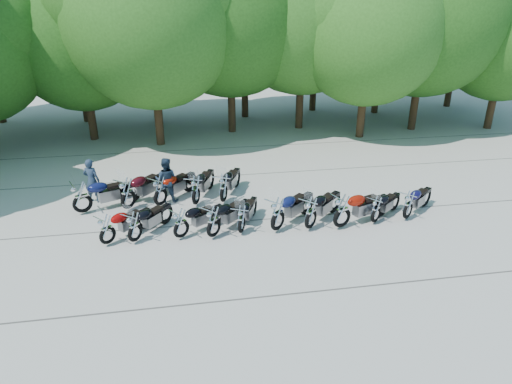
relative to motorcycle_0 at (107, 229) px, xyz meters
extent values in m
plane|color=#A6A196|center=(4.99, -0.55, -0.60)|extent=(90.00, 90.00, 0.00)
cylinder|color=#3A2614|center=(-2.26, 12.29, 1.06)|extent=(0.44, 0.44, 3.31)
sphere|color=#286319|center=(-2.26, 12.29, 4.72)|extent=(7.31, 7.31, 7.31)
cylinder|color=#3A2614|center=(1.42, 10.69, 1.37)|extent=(0.44, 0.44, 3.93)
sphere|color=#357721|center=(1.42, 10.69, 5.73)|extent=(8.70, 8.70, 8.70)
cylinder|color=#3A2614|center=(5.53, 12.54, 1.47)|extent=(0.44, 0.44, 4.13)
sphere|color=#286319|center=(5.53, 12.54, 6.04)|extent=(9.13, 9.13, 9.13)
cylinder|color=#3A2614|center=(9.61, 12.66, 1.45)|extent=(0.44, 0.44, 4.09)
sphere|color=#357721|center=(9.61, 12.66, 5.98)|extent=(9.04, 9.04, 9.04)
cylinder|color=#3A2614|center=(12.55, 10.27, 1.21)|extent=(0.44, 0.44, 3.62)
sphere|color=#357721|center=(12.55, 10.27, 5.22)|extent=(8.00, 8.00, 8.00)
cylinder|color=#3A2614|center=(16.20, 11.23, 1.39)|extent=(0.44, 0.44, 3.98)
sphere|color=#286319|center=(16.20, 11.23, 5.80)|extent=(8.79, 8.79, 8.79)
cylinder|color=#3A2614|center=(20.83, 10.65, 1.11)|extent=(0.44, 0.44, 3.41)
sphere|color=#286319|center=(20.83, 10.65, 4.88)|extent=(7.53, 7.53, 7.53)
cylinder|color=#3A2614|center=(-3.30, 16.42, 1.16)|extent=(0.44, 0.44, 3.52)
sphere|color=#357721|center=(-3.30, 16.42, 5.06)|extent=(7.78, 7.78, 7.78)
cylinder|color=#3A2614|center=(1.23, 15.88, 1.11)|extent=(0.44, 0.44, 3.42)
sphere|color=#286319|center=(1.23, 15.88, 4.90)|extent=(7.56, 7.56, 7.56)
cylinder|color=#3A2614|center=(6.79, 15.92, 1.19)|extent=(0.44, 0.44, 3.56)
sphere|color=#286319|center=(6.79, 15.92, 5.13)|extent=(7.88, 7.88, 7.88)
cylinder|color=#3A2614|center=(11.68, 16.93, 1.28)|extent=(0.44, 0.44, 3.76)
sphere|color=#286319|center=(11.68, 16.93, 5.45)|extent=(8.31, 8.31, 8.31)
cylinder|color=#3A2614|center=(15.67, 15.54, 1.22)|extent=(0.44, 0.44, 3.63)
sphere|color=#357721|center=(15.67, 15.54, 5.24)|extent=(8.02, 8.02, 8.02)
cylinder|color=#3A2614|center=(21.61, 16.47, 1.59)|extent=(0.44, 0.44, 4.37)
sphere|color=#286319|center=(21.61, 16.47, 6.43)|extent=(9.67, 9.67, 9.67)
imported|color=#202F44|center=(-0.97, 3.59, 0.28)|extent=(0.75, 0.62, 1.76)
imported|color=#203044|center=(1.85, 3.16, 0.29)|extent=(0.99, 0.85, 1.78)
camera|label=1|loc=(2.55, -13.46, 6.88)|focal=32.00mm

